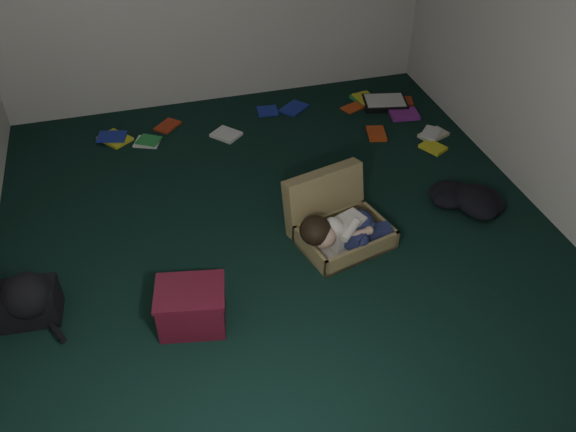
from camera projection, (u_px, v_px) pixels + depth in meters
floor at (282, 241)px, 4.40m from camera, size 4.50×4.50×0.00m
wall_front at (472, 388)px, 1.90m from camera, size 4.50×0.00×4.50m
wall_right at (574, 38)px, 4.00m from camera, size 0.00×4.50×4.50m
suitcase at (336, 220)px, 4.37m from camera, size 0.75×0.74×0.45m
person at (344, 230)px, 4.22m from camera, size 0.69×0.34×0.28m
maroon_bin at (192, 307)px, 3.71m from camera, size 0.47×0.40×0.29m
backpack at (28, 302)px, 3.75m from camera, size 0.47×0.39×0.27m
clothing_pile at (468, 199)px, 4.67m from camera, size 0.47×0.39×0.15m
paper_tray at (385, 103)px, 5.94m from camera, size 0.47×0.39×0.06m
book_scatter at (308, 122)px, 5.68m from camera, size 3.02×1.29×0.02m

